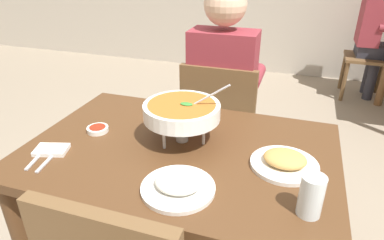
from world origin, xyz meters
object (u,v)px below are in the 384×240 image
(dining_table_main, at_px, (180,173))
(sauce_dish, at_px, (98,129))
(chair_bg_left, at_px, (379,52))
(patron_bg_left, at_px, (374,27))
(appetizer_plate, at_px, (285,162))
(curry_bowl, at_px, (182,112))
(drink_glass, at_px, (311,198))
(diner_main, at_px, (223,86))
(chair_diner_main, at_px, (221,125))
(rice_plate, at_px, (178,185))

(dining_table_main, bearing_deg, sauce_dish, 177.61)
(chair_bg_left, bearing_deg, dining_table_main, -112.43)
(dining_table_main, xyz_separation_m, patron_bg_left, (1.06, 2.85, 0.11))
(appetizer_plate, xyz_separation_m, chair_bg_left, (0.76, 2.80, -0.26))
(curry_bowl, height_order, drink_glass, curry_bowl)
(drink_glass, distance_m, patron_bg_left, 3.13)
(sauce_dish, distance_m, patron_bg_left, 3.18)
(dining_table_main, xyz_separation_m, diner_main, (0.00, 0.72, 0.11))
(dining_table_main, height_order, chair_diner_main, chair_diner_main)
(chair_diner_main, height_order, appetizer_plate, chair_diner_main)
(appetizer_plate, distance_m, chair_bg_left, 2.92)
(dining_table_main, height_order, diner_main, diner_main)
(dining_table_main, height_order, curry_bowl, curry_bowl)
(sauce_dish, distance_m, drink_glass, 0.89)
(rice_plate, bearing_deg, chair_bg_left, 70.60)
(diner_main, bearing_deg, rice_plate, -85.04)
(sauce_dish, xyz_separation_m, drink_glass, (0.86, -0.24, 0.05))
(appetizer_plate, relative_size, chair_bg_left, 0.27)
(appetizer_plate, bearing_deg, dining_table_main, 179.47)
(appetizer_plate, relative_size, drink_glass, 1.85)
(chair_diner_main, distance_m, curry_bowl, 0.73)
(sauce_dish, height_order, patron_bg_left, patron_bg_left)
(chair_diner_main, distance_m, sauce_dish, 0.81)
(drink_glass, height_order, patron_bg_left, patron_bg_left)
(curry_bowl, bearing_deg, chair_diner_main, 88.97)
(curry_bowl, xyz_separation_m, sauce_dish, (-0.37, -0.04, -0.12))
(sauce_dish, bearing_deg, chair_bg_left, 61.17)
(drink_glass, distance_m, chair_bg_left, 3.11)
(sauce_dish, xyz_separation_m, patron_bg_left, (1.44, 2.83, -0.02))
(rice_plate, bearing_deg, patron_bg_left, 72.49)
(dining_table_main, relative_size, rice_plate, 4.96)
(dining_table_main, height_order, patron_bg_left, patron_bg_left)
(curry_bowl, height_order, appetizer_plate, curry_bowl)
(diner_main, relative_size, chair_bg_left, 1.46)
(dining_table_main, xyz_separation_m, appetizer_plate, (0.40, -0.00, 0.14))
(patron_bg_left, bearing_deg, chair_bg_left, -27.57)
(sauce_dish, relative_size, drink_glass, 0.69)
(appetizer_plate, distance_m, drink_glass, 0.24)
(dining_table_main, distance_m, chair_diner_main, 0.70)
(dining_table_main, bearing_deg, chair_diner_main, 90.00)
(dining_table_main, xyz_separation_m, drink_glass, (0.48, -0.22, 0.18))
(dining_table_main, bearing_deg, rice_plate, -71.01)
(chair_bg_left, height_order, patron_bg_left, patron_bg_left)
(curry_bowl, bearing_deg, patron_bg_left, 69.01)
(drink_glass, relative_size, patron_bg_left, 0.10)
(drink_glass, bearing_deg, rice_plate, -177.22)
(dining_table_main, relative_size, sauce_dish, 13.23)
(chair_diner_main, xyz_separation_m, patron_bg_left, (1.06, 2.16, 0.24))
(rice_plate, height_order, drink_glass, drink_glass)
(curry_bowl, relative_size, drink_glass, 2.56)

